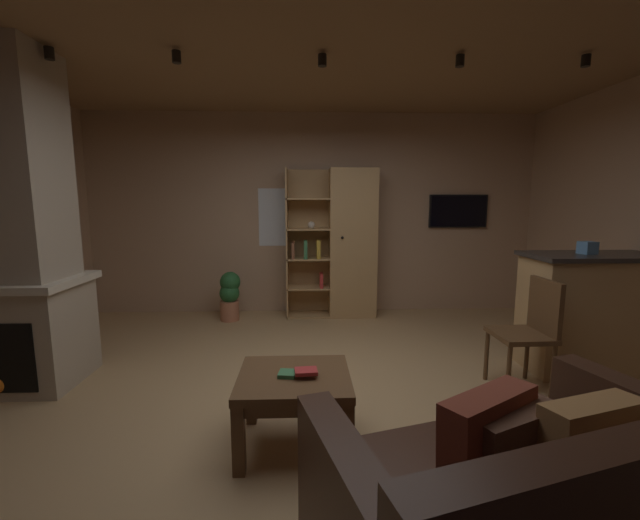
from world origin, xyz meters
TOP-DOWN VIEW (x-y plane):
  - floor at (0.00, 0.00)m, footprint 6.11×5.22m
  - wall_back at (0.00, 2.64)m, footprint 6.23×0.06m
  - ceiling at (0.00, 0.00)m, footprint 6.11×5.22m
  - window_pane_back at (-0.47, 2.61)m, footprint 0.58×0.01m
  - stone_fireplace at (-2.50, 0.40)m, footprint 0.97×0.79m
  - bookshelf_cabinet at (0.43, 2.37)m, footprint 1.20×0.41m
  - kitchen_bar_counter at (2.60, 0.49)m, footprint 1.45×0.59m
  - tissue_box at (2.39, 0.49)m, footprint 0.14×0.14m
  - leather_couch at (0.76, -1.52)m, footprint 1.83×1.35m
  - coffee_table at (-0.20, -0.57)m, footprint 0.70×0.62m
  - table_book_0 at (-0.24, -0.58)m, footprint 0.12×0.12m
  - table_book_1 at (-0.13, -0.60)m, footprint 0.15×0.11m
  - dining_chair at (1.71, 0.13)m, footprint 0.43×0.43m
  - potted_floor_plant at (-1.11, 2.19)m, footprint 0.27×0.28m
  - wall_mounted_tv at (2.02, 2.58)m, footprint 0.81×0.06m
  - track_light_spot_0 at (-2.07, 0.38)m, footprint 0.07×0.07m
  - track_light_spot_1 at (-1.12, 0.42)m, footprint 0.07×0.07m
  - track_light_spot_2 at (0.02, 0.45)m, footprint 0.07×0.07m
  - track_light_spot_3 at (1.13, 0.42)m, footprint 0.07×0.07m
  - track_light_spot_4 at (2.13, 0.37)m, footprint 0.07×0.07m

SIDE VIEW (x-z plane):
  - floor at x=0.00m, z-range -0.02..0.00m
  - leather_couch at x=0.76m, z-range -0.12..0.72m
  - potted_floor_plant at x=-1.11m, z-range 0.03..0.66m
  - coffee_table at x=-0.20m, z-range 0.14..0.61m
  - table_book_0 at x=-0.24m, z-range 0.47..0.49m
  - table_book_1 at x=-0.13m, z-range 0.49..0.52m
  - dining_chair at x=1.71m, z-range 0.07..0.99m
  - kitchen_bar_counter at x=2.60m, z-range 0.00..1.08m
  - bookshelf_cabinet at x=0.43m, z-range -0.01..1.96m
  - tissue_box at x=2.39m, z-range 1.08..1.19m
  - stone_fireplace at x=-2.50m, z-range -0.13..2.60m
  - window_pane_back at x=-0.47m, z-range 0.93..1.72m
  - wall_back at x=0.00m, z-range 0.00..2.73m
  - wall_mounted_tv at x=2.02m, z-range 1.18..1.64m
  - track_light_spot_0 at x=-2.07m, z-range 2.61..2.70m
  - track_light_spot_1 at x=-1.12m, z-range 2.61..2.70m
  - track_light_spot_2 at x=0.02m, z-range 2.61..2.70m
  - track_light_spot_3 at x=1.13m, z-range 2.61..2.70m
  - track_light_spot_4 at x=2.13m, z-range 2.61..2.70m
  - ceiling at x=0.00m, z-range 2.73..2.75m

